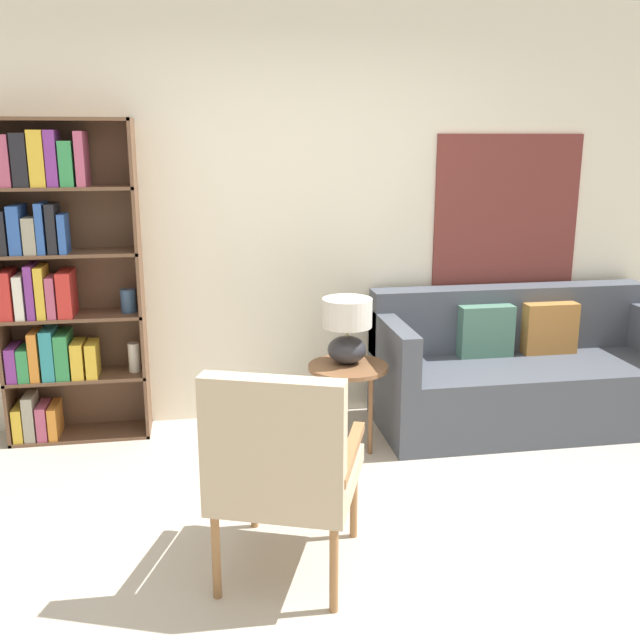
# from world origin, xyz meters

# --- Properties ---
(ground_plane) EXTENTS (14.00, 14.00, 0.00)m
(ground_plane) POSITION_xyz_m (0.00, 0.00, 0.00)
(ground_plane) COLOR #B2A899
(wall_back) EXTENTS (6.40, 0.08, 2.70)m
(wall_back) POSITION_xyz_m (0.03, 2.03, 1.35)
(wall_back) COLOR silver
(wall_back) RESTS_ON ground_plane
(bookshelf) EXTENTS (0.84, 0.30, 1.95)m
(bookshelf) POSITION_xyz_m (-1.36, 1.84, 1.01)
(bookshelf) COLOR brown
(bookshelf) RESTS_ON ground_plane
(armchair) EXTENTS (0.75, 0.80, 0.96)m
(armchair) POSITION_xyz_m (-0.19, 0.09, 0.55)
(armchair) COLOR olive
(armchair) RESTS_ON ground_plane
(couch) EXTENTS (1.91, 0.81, 0.87)m
(couch) POSITION_xyz_m (1.57, 1.60, 0.33)
(couch) COLOR #474C56
(couch) RESTS_ON ground_plane
(side_table) EXTENTS (0.47, 0.47, 0.54)m
(side_table) POSITION_xyz_m (0.35, 1.34, 0.47)
(side_table) COLOR brown
(side_table) RESTS_ON ground_plane
(table_lamp) EXTENTS (0.29, 0.29, 0.39)m
(table_lamp) POSITION_xyz_m (0.35, 1.39, 0.76)
(table_lamp) COLOR #2D2D33
(table_lamp) RESTS_ON side_table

